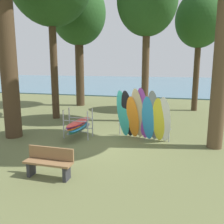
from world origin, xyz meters
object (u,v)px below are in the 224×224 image
Objects in this scene: tree_far_right_back at (200,21)px; park_bench at (49,162)px; tree_mid_behind at (78,15)px; tree_deep_back at (147,2)px; leaning_board_pile at (142,116)px; board_storage_rack at (79,125)px.

park_bench is (-4.63, -11.68, -5.44)m from tree_far_right_back.
tree_mid_behind is at bearing 107.74° from park_bench.
tree_mid_behind is 8.40m from tree_far_right_back.
tree_mid_behind is 6.43× the size of park_bench.
tree_deep_back is 5.79× the size of park_bench.
tree_deep_back is 9.74m from park_bench.
tree_deep_back reaches higher than leaning_board_pile.
park_bench is (0.65, -3.78, -0.10)m from board_storage_rack.
tree_mid_behind is 6.82m from tree_deep_back.
park_bench is at bearing -111.61° from tree_far_right_back.
leaning_board_pile reaches higher than board_storage_rack.
leaning_board_pile reaches higher than park_bench.
board_storage_rack is (-2.72, -0.31, -0.47)m from leaning_board_pile.
board_storage_rack is 1.51× the size of park_bench.
tree_deep_back is at bearing 58.32° from board_storage_rack.
tree_mid_behind reaches higher than tree_far_right_back.
tree_mid_behind is 3.77× the size of leaning_board_pile.
leaning_board_pile is at bearing 63.13° from park_bench.
leaning_board_pile is 1.70× the size of park_bench.
tree_deep_back is (5.45, -4.08, -0.37)m from tree_mid_behind.
tree_far_right_back is 0.95× the size of tree_deep_back.
board_storage_rack is (-5.28, -7.89, -5.34)m from tree_far_right_back.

